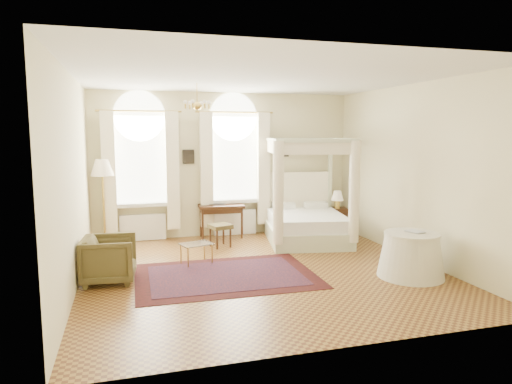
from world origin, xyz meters
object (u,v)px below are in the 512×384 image
floor_lamp (102,172)px  side_table (411,255)px  writing_desk (221,210)px  armchair (109,259)px  coffee_table (196,245)px  nightstand (338,220)px  canopy_bed (306,218)px  stool (220,228)px

floor_lamp → side_table: 6.33m
writing_desk → armchair: size_ratio=1.27×
writing_desk → coffee_table: bearing=-113.9°
armchair → coffee_table: 1.64m
armchair → side_table: bearing=-97.7°
floor_lamp → side_table: floor_lamp is taller
nightstand → coffee_table: bearing=-155.4°
coffee_table → nightstand: bearing=24.6°
armchair → writing_desk: bearing=-37.3°
canopy_bed → coffee_table: 2.82m
coffee_table → side_table: (3.33, -1.74, 0.03)m
side_table → coffee_table: bearing=152.4°
coffee_table → floor_lamp: size_ratio=0.35×
stool → side_table: side_table is taller
armchair → nightstand: bearing=-60.8°
stool → coffee_table: bearing=-121.1°
armchair → coffee_table: bearing=-61.4°
nightstand → canopy_bed: bearing=-150.5°
canopy_bed → nightstand: 1.22m
canopy_bed → armchair: size_ratio=2.87×
writing_desk → side_table: writing_desk is taller
stool → nightstand: bearing=10.6°
stool → coffee_table: (-0.67, -1.11, -0.06)m
coffee_table → side_table: size_ratio=0.59×
nightstand → stool: size_ratio=1.18×
canopy_bed → side_table: bearing=-75.5°
writing_desk → armchair: bearing=-132.2°
stool → canopy_bed: bearing=-1.0°
floor_lamp → side_table: (5.00, -3.68, -1.20)m
canopy_bed → writing_desk: bearing=153.5°
nightstand → coffee_table: 4.01m
nightstand → stool: 3.03m
stool → writing_desk: bearing=77.2°
nightstand → stool: nightstand is taller
writing_desk → stool: 0.89m
floor_lamp → nightstand: bearing=-3.0°
canopy_bed → nightstand: canopy_bed is taller
stool → coffee_table: 1.30m
stool → coffee_table: size_ratio=0.81×
canopy_bed → armchair: 4.45m
writing_desk → floor_lamp: (-2.54, -0.00, 0.92)m
nightstand → coffee_table: nightstand is taller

